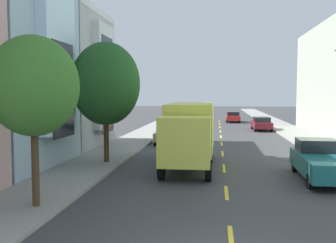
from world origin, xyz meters
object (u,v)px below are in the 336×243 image
object	(u,v)px
parked_wagon_black	(189,114)
moving_red_sedan	(233,117)
delivery_box_truck	(190,131)
parked_hatchback_orange	(174,127)
street_tree_second	(106,84)
parked_hatchback_champagne	(168,134)
parked_pickup_teal	(321,161)
parked_sedan_burgundy	(261,123)
street_tree_nearest	(33,86)
parked_sedan_forest	(183,120)
parked_hatchback_navy	(187,116)

from	to	relation	value
parked_wagon_black	moving_red_sedan	world-z (taller)	parked_wagon_black
delivery_box_truck	parked_hatchback_orange	distance (m)	16.04
street_tree_second	parked_hatchback_orange	world-z (taller)	street_tree_second
street_tree_second	parked_wagon_black	distance (m)	38.21
parked_hatchback_champagne	parked_pickup_teal	xyz separation A→B (m)	(8.54, -11.87, 0.07)
parked_pickup_teal	parked_wagon_black	xyz separation A→B (m)	(-8.81, 40.42, -0.02)
delivery_box_truck	parked_sedan_burgundy	world-z (taller)	delivery_box_truck
parked_hatchback_champagne	parked_hatchback_orange	size ratio (longest dim) A/B	1.01
parked_wagon_black	parked_pickup_teal	bearing A→B (deg)	-77.71
delivery_box_truck	street_tree_nearest	bearing A→B (deg)	-118.66
street_tree_nearest	parked_sedan_burgundy	bearing A→B (deg)	70.14
parked_hatchback_champagne	parked_sedan_forest	xyz separation A→B (m)	(-0.17, 15.99, -0.01)
street_tree_second	delivery_box_truck	distance (m)	5.24
parked_hatchback_champagne	parked_sedan_burgundy	world-z (taller)	parked_hatchback_champagne
parked_hatchback_navy	parked_pickup_teal	distance (m)	36.01
parked_hatchback_navy	parked_pickup_teal	world-z (taller)	parked_pickup_teal
parked_hatchback_champagne	parked_hatchback_navy	size ratio (longest dim) A/B	1.00
parked_sedan_burgundy	street_tree_nearest	bearing A→B (deg)	-109.86
parked_hatchback_champagne	street_tree_second	bearing A→B (deg)	-103.08
street_tree_nearest	parked_pickup_teal	distance (m)	12.74
parked_hatchback_orange	moving_red_sedan	size ratio (longest dim) A/B	0.89
street_tree_second	parked_sedan_burgundy	size ratio (longest dim) A/B	1.45
delivery_box_truck	parked_hatchback_navy	bearing A→B (deg)	94.63
parked_sedan_forest	parked_hatchback_navy	distance (m)	7.08
delivery_box_truck	parked_hatchback_champagne	world-z (taller)	delivery_box_truck
parked_hatchback_orange	parked_pickup_teal	distance (m)	20.17
parked_hatchback_navy	parked_sedan_burgundy	bearing A→B (deg)	-52.42
parked_pickup_teal	parked_hatchback_champagne	bearing A→B (deg)	125.73
parked_sedan_forest	parked_sedan_burgundy	world-z (taller)	same
parked_pickup_teal	parked_wagon_black	world-z (taller)	parked_pickup_teal
parked_hatchback_navy	street_tree_nearest	bearing A→B (deg)	-92.75
street_tree_second	parked_pickup_teal	distance (m)	11.58
parked_hatchback_navy	parked_sedan_burgundy	size ratio (longest dim) A/B	0.89
street_tree_nearest	parked_hatchback_champagne	world-z (taller)	street_tree_nearest
parked_sedan_forest	parked_wagon_black	world-z (taller)	parked_wagon_black
street_tree_nearest	parked_sedan_forest	size ratio (longest dim) A/B	1.25
parked_hatchback_navy	moving_red_sedan	size ratio (longest dim) A/B	0.90
street_tree_second	parked_sedan_forest	distance (m)	25.77
parked_hatchback_champagne	moving_red_sedan	world-z (taller)	parked_hatchback_champagne
parked_wagon_black	parked_sedan_burgundy	size ratio (longest dim) A/B	1.04
street_tree_second	parked_sedan_forest	bearing A→B (deg)	85.46
parked_sedan_burgundy	moving_red_sedan	bearing A→B (deg)	102.17
street_tree_second	parked_pickup_teal	size ratio (longest dim) A/B	1.23
street_tree_nearest	delivery_box_truck	size ratio (longest dim) A/B	0.70
street_tree_nearest	parked_hatchback_champagne	size ratio (longest dim) A/B	1.40
street_tree_second	street_tree_nearest	bearing A→B (deg)	-90.00
street_tree_nearest	parked_sedan_forest	world-z (taller)	street_tree_nearest
parked_hatchback_champagne	moving_red_sedan	distance (m)	24.04
street_tree_nearest	street_tree_second	xyz separation A→B (m)	(-0.00, 8.44, 0.29)
parked_sedan_forest	parked_wagon_black	size ratio (longest dim) A/B	0.96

